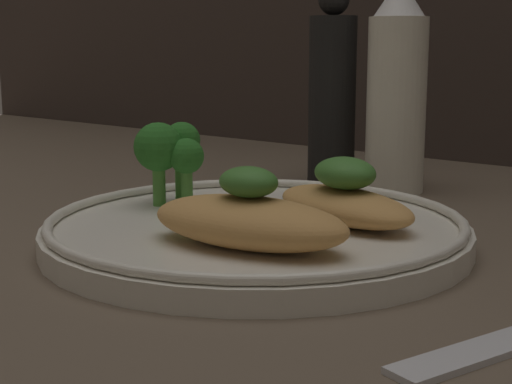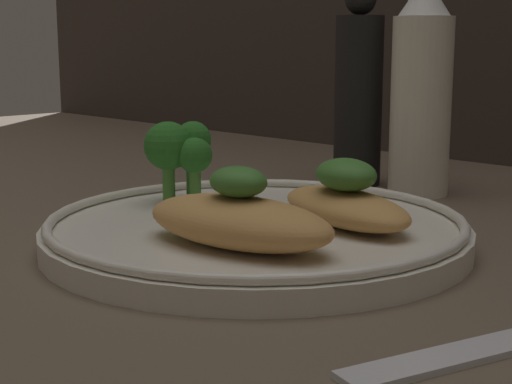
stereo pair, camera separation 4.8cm
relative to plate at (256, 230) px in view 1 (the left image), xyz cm
name	(u,v)px [view 1 (the left image)]	position (x,y,z in cm)	size (l,w,h in cm)	color
ground_plane	(256,253)	(0.00, 0.00, -1.49)	(180.00, 180.00, 1.00)	brown
plate	(256,230)	(0.00, 0.00, 0.00)	(26.33, 26.33, 2.00)	silver
grilled_meat_front	(249,219)	(3.20, -4.52, 1.97)	(12.55, 7.34, 4.47)	tan
grilled_meat_middle	(344,199)	(4.04, 3.70, 1.88)	(11.94, 7.83, 4.12)	tan
broccoli_bunch	(170,151)	(-8.17, 0.64, 4.17)	(4.64, 5.24, 5.72)	#4C8E38
sauce_bottle	(397,91)	(-2.46, 21.29, 7.44)	(4.91, 4.91, 17.62)	silver
pepper_grinder	(332,94)	(-8.87, 21.29, 6.96)	(4.15, 4.15, 17.34)	black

